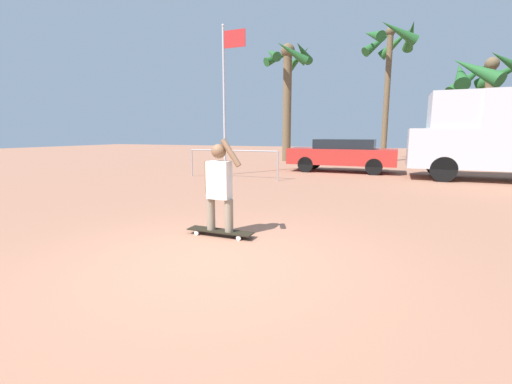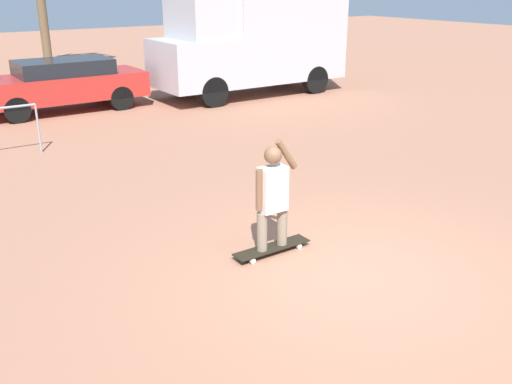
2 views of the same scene
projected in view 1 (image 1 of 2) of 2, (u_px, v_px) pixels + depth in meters
ground_plane at (213, 264)px, 4.46m from camera, size 80.00×80.00×0.00m
skateboard at (220, 231)px, 5.66m from camera, size 1.14×0.26×0.09m
person_skateboarder at (219, 183)px, 5.52m from camera, size 0.65×0.23×1.51m
camper_van at (511, 133)px, 11.90m from camera, size 6.22×2.23×3.14m
parked_car_red at (342, 154)px, 15.10m from camera, size 4.59×1.74×1.43m
palm_tree_near_van at (490, 76)px, 16.23m from camera, size 4.01×4.12×5.52m
palm_tree_center_background at (390, 48)px, 19.82m from camera, size 3.32×3.44×7.98m
palm_tree_far_left at (288, 72)px, 20.34m from camera, size 3.05×3.09×6.95m
flagpole at (226, 89)px, 13.54m from camera, size 1.00×0.12×5.85m
plaza_railing_segment at (233, 155)px, 12.84m from camera, size 3.63×0.05×1.08m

